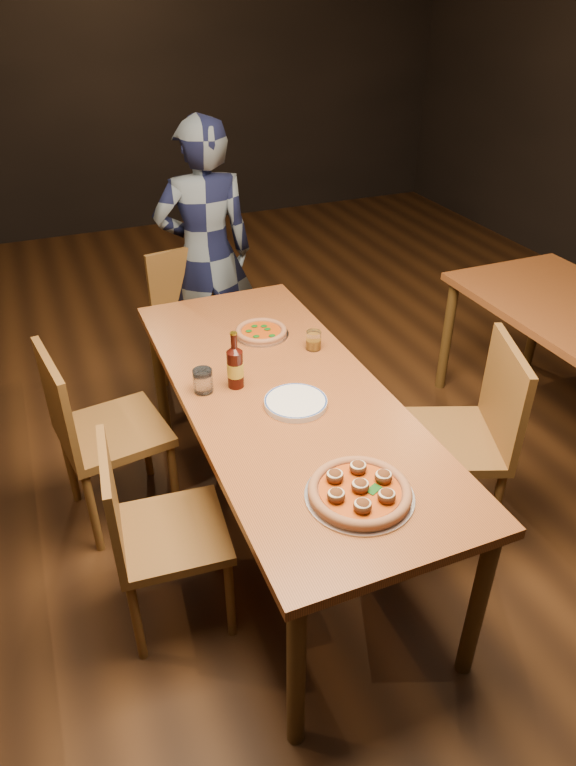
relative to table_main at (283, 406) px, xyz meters
name	(u,v)px	position (x,y,z in m)	size (l,w,h in m)	color
ground	(284,524)	(0.00, 0.00, -0.68)	(9.00, 9.00, 0.00)	black
room_shell	(282,98)	(0.00, 0.00, 1.18)	(9.00, 9.00, 9.00)	black
table_main	(283,406)	(0.00, 0.00, 0.00)	(0.80, 2.00, 0.75)	brown
chair_main_nw	(171,532)	(-0.57, -0.28, -0.24)	(0.40, 0.40, 0.87)	brown
chair_main_sw	(113,430)	(-0.66, 0.39, -0.21)	(0.44, 0.44, 0.94)	brown
chair_main_e	(447,438)	(0.67, -0.25, -0.19)	(0.46, 0.46, 0.98)	brown
chair_end	(199,326)	(-0.02, 1.26, -0.23)	(0.42, 0.42, 0.90)	brown
pizza_meatball	(360,491)	(-0.01, -0.67, 0.10)	(0.36, 0.36, 0.07)	#B7B7BF
pizza_margherita	(261,332)	(0.09, 0.49, 0.09)	(0.26, 0.26, 0.03)	#B7B7BF
plate_stack	(296,403)	(0.01, -0.11, 0.08)	(0.25, 0.25, 0.02)	white
beer_bottle	(235,368)	(-0.17, 0.11, 0.16)	(0.07, 0.07, 0.24)	black
water_glass	(203,381)	(-0.30, 0.13, 0.12)	(0.08, 0.08, 0.10)	white
amber_glass	(314,340)	(0.26, 0.28, 0.11)	(0.07, 0.07, 0.09)	#A06212
diner	(206,255)	(0.10, 1.48, 0.11)	(0.58, 0.38, 1.58)	black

